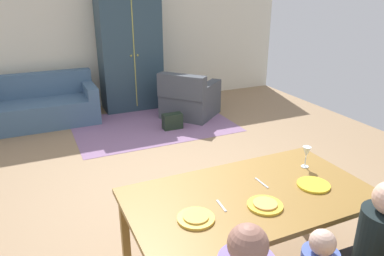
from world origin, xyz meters
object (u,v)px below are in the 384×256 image
(plate_near_man, at_px, (196,218))
(couch, at_px, (37,107))
(handbag, at_px, (172,121))
(plate_near_woman, at_px, (313,185))
(dining_table, at_px, (250,202))
(armchair, at_px, (189,99))
(wine_glass, at_px, (306,153))
(plate_near_child, at_px, (265,205))
(armoire, at_px, (130,53))

(plate_near_man, height_order, couch, couch)
(handbag, bearing_deg, plate_near_woman, -92.85)
(dining_table, bearing_deg, armchair, 72.60)
(wine_glass, height_order, couch, wine_glass)
(plate_near_man, height_order, wine_glass, wine_glass)
(plate_near_man, xyz_separation_m, plate_near_child, (0.50, -0.06, 0.00))
(plate_near_child, xyz_separation_m, wine_glass, (0.66, 0.36, 0.12))
(dining_table, xyz_separation_m, plate_near_man, (-0.50, -0.12, 0.08))
(dining_table, relative_size, plate_near_man, 7.33)
(dining_table, xyz_separation_m, plate_near_woman, (0.50, -0.10, 0.08))
(couch, xyz_separation_m, armchair, (2.50, -0.69, 0.02))
(dining_table, height_order, plate_near_woman, plate_near_woman)
(plate_near_woman, distance_m, armoire, 4.81)
(armoire, xyz_separation_m, handbag, (0.27, -1.40, -0.92))
(plate_near_woman, relative_size, couch, 0.13)
(plate_near_child, height_order, plate_near_woman, same)
(plate_near_woman, height_order, handbag, plate_near_woman)
(plate_near_man, xyz_separation_m, armoire, (0.91, 4.82, 0.28))
(couch, relative_size, handbag, 6.08)
(plate_near_man, bearing_deg, wine_glass, 14.46)
(dining_table, xyz_separation_m, armchair, (1.18, 3.77, -0.37))
(plate_near_man, height_order, armoire, armoire)
(plate_near_man, relative_size, plate_near_child, 1.00)
(armoire, bearing_deg, plate_near_woman, -88.80)
(plate_near_man, relative_size, plate_near_woman, 1.00)
(couch, relative_size, armoire, 0.93)
(dining_table, height_order, plate_near_man, plate_near_man)
(plate_near_woman, distance_m, handbag, 3.47)
(wine_glass, xyz_separation_m, couch, (-1.98, 4.28, -0.59))
(plate_near_man, height_order, handbag, plate_near_man)
(wine_glass, relative_size, armoire, 0.09)
(dining_table, distance_m, plate_near_child, 0.20)
(handbag, bearing_deg, plate_near_child, -100.93)
(plate_near_child, distance_m, plate_near_woman, 0.51)
(plate_near_man, bearing_deg, couch, 100.11)
(plate_near_man, distance_m, armoire, 4.91)
(plate_near_child, xyz_separation_m, handbag, (0.67, 3.49, -0.64))
(plate_near_man, height_order, plate_near_woman, same)
(dining_table, relative_size, handbag, 5.72)
(plate_near_child, xyz_separation_m, armchair, (1.18, 3.95, -0.45))
(couch, bearing_deg, dining_table, -73.52)
(handbag, bearing_deg, armchair, 42.45)
(plate_near_woman, bearing_deg, plate_near_man, -178.86)
(plate_near_woman, relative_size, wine_glass, 1.34)
(couch, height_order, handbag, couch)
(plate_near_child, distance_m, handbag, 3.61)
(plate_near_woman, distance_m, couch, 4.94)
(dining_table, xyz_separation_m, plate_near_child, (0.00, -0.18, 0.08))
(couch, bearing_deg, plate_near_man, -79.89)
(dining_table, height_order, couch, couch)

